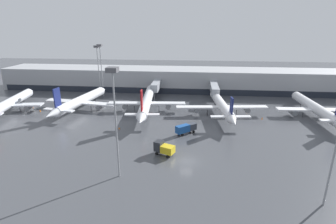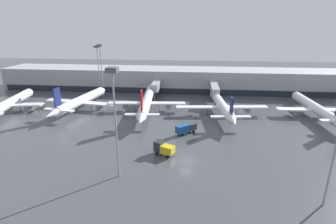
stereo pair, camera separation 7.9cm
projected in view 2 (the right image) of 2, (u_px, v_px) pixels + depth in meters
name	position (u px, v px, depth m)	size (l,w,h in m)	color
ground_plane	(186.00, 161.00, 53.49)	(320.00, 320.00, 0.00)	#424449
terminal_building	(192.00, 80.00, 110.44)	(160.00, 31.47, 9.00)	#9EA0A5
parked_jet_0	(81.00, 101.00, 85.80)	(25.07, 33.65, 9.55)	silver
parked_jet_1	(222.00, 106.00, 79.68)	(27.87, 33.02, 8.68)	white
parked_jet_2	(10.00, 103.00, 83.61)	(20.57, 34.32, 8.80)	silver
parked_jet_3	(315.00, 108.00, 78.45)	(22.52, 34.91, 8.97)	white
parked_jet_5	(147.00, 101.00, 83.53)	(24.73, 39.51, 10.27)	silver
service_truck_1	(186.00, 128.00, 66.44)	(5.45, 5.06, 2.51)	#19478C
service_truck_2	(164.00, 148.00, 55.69)	(4.71, 3.46, 2.91)	gold
traffic_cone_0	(247.00, 111.00, 83.04)	(0.50, 0.50, 0.74)	orange
traffic_cone_1	(33.00, 107.00, 87.89)	(0.38, 0.38, 0.57)	orange
traffic_cone_2	(40.00, 110.00, 83.93)	(0.41, 0.41, 0.80)	orange
traffic_cone_3	(262.00, 118.00, 77.10)	(0.38, 0.38, 0.75)	orange
traffic_cone_4	(119.00, 128.00, 69.99)	(0.39, 0.39, 0.55)	orange
apron_light_mast_0	(114.00, 94.00, 43.31)	(1.80, 1.80, 20.02)	gray
apron_light_mast_1	(101.00, 56.00, 97.77)	(1.80, 1.80, 19.70)	gray
apron_light_mast_4	(98.00, 57.00, 99.15)	(1.80, 1.80, 19.17)	gray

